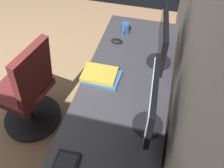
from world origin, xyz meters
TOP-DOWN VIEW (x-y plane):
  - wall_back at (0.00, 2.04)m, footprint 4.42×0.10m
  - desk at (0.22, 1.63)m, footprint 2.23×0.67m
  - drawer_pedestal at (0.36, 1.66)m, footprint 0.40×0.51m
  - monitor_primary at (0.32, 1.84)m, footprint 0.47×0.20m
  - monitor_secondary at (-0.30, 1.84)m, footprint 0.54×0.20m
  - mouse_main at (-0.47, 1.45)m, footprint 0.06×0.10m
  - book_stack_near at (-0.01, 1.43)m, footprint 0.22×0.29m
  - coffee_mug at (-0.63, 1.49)m, footprint 0.12×0.08m
  - office_chair at (0.07, 0.78)m, footprint 0.56×0.59m

SIDE VIEW (x-z plane):
  - drawer_pedestal at x=0.36m, z-range 0.00..0.69m
  - office_chair at x=0.07m, z-range -0.03..0.94m
  - desk at x=0.22m, z-range 0.30..1.03m
  - mouse_main at x=-0.47m, z-range 0.73..0.76m
  - book_stack_near at x=-0.01m, z-range 0.73..0.78m
  - coffee_mug at x=-0.63m, z-range 0.73..0.83m
  - monitor_primary at x=0.32m, z-range 0.76..1.17m
  - monitor_secondary at x=-0.30m, z-range 0.76..1.17m
  - wall_back at x=0.00m, z-range 0.00..2.60m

